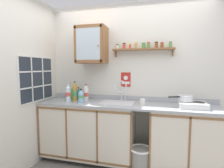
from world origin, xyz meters
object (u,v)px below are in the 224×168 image
bottle_juice_amber_1 (75,92)px  bottle_opaque_white_3 (86,93)px  saucepan (185,98)px  trash_bin (140,160)px  mug (143,102)px  hot_plate_stove (192,105)px  warning_sign (126,80)px  sink (118,104)px  bottle_water_blue_5 (81,96)px  wall_cabinet (92,45)px  bottle_detergent_teal_2 (79,94)px  bottle_soda_green_0 (73,94)px  bottle_water_clear_4 (68,94)px

bottle_juice_amber_1 → bottle_opaque_white_3: bearing=16.3°
saucepan → trash_bin: size_ratio=0.90×
saucepan → mug: saucepan is taller
hot_plate_stove → warning_sign: size_ratio=1.51×
warning_sign → saucepan: bearing=-17.2°
sink → bottle_water_blue_5: bearing=-166.4°
bottle_opaque_white_3 → wall_cabinet: size_ratio=0.48×
sink → saucepan: (0.98, -0.04, 0.14)m
bottle_detergent_teal_2 → warning_sign: size_ratio=0.92×
sink → wall_cabinet: 1.05m
bottle_detergent_teal_2 → mug: bottle_detergent_teal_2 is taller
wall_cabinet → bottle_detergent_teal_2: bearing=-177.4°
bottle_detergent_teal_2 → wall_cabinet: (0.24, 0.01, 0.82)m
bottle_soda_green_0 → bottle_water_blue_5: 0.32m
bottle_detergent_teal_2 → bottle_water_clear_4: 0.22m
saucepan → bottle_water_clear_4: (-1.77, -0.09, 0.01)m
bottle_water_clear_4 → warning_sign: bearing=23.1°
hot_plate_stove → bottle_detergent_teal_2: 1.78m
sink → bottle_detergent_teal_2: sink is taller
bottle_opaque_white_3 → wall_cabinet: bearing=39.9°
wall_cabinet → warning_sign: (0.54, 0.16, -0.57)m
sink → saucepan: bearing=-2.3°
sink → mug: 0.40m
sink → bottle_detergent_teal_2: (-0.70, 0.07, 0.11)m
warning_sign → bottle_detergent_teal_2: bearing=-167.8°
saucepan → bottle_soda_green_0: bearing=176.4°
bottle_juice_amber_1 → wall_cabinet: wall_cabinet is taller
sink → hot_plate_stove: bearing=-3.3°
bottle_opaque_white_3 → warning_sign: warning_sign is taller
bottle_water_clear_4 → bottle_detergent_teal_2: bearing=66.9°
bottle_water_clear_4 → wall_cabinet: 0.88m
bottle_soda_green_0 → bottle_water_blue_5: size_ratio=1.09×
hot_plate_stove → bottle_opaque_white_3: (-1.61, 0.08, 0.09)m
saucepan → wall_cabinet: size_ratio=0.58×
saucepan → trash_bin: bearing=-161.2°
saucepan → wall_cabinet: 1.65m
hot_plate_stove → trash_bin: size_ratio=0.94×
bottle_water_blue_5 → mug: 0.95m
bottle_detergent_teal_2 → mug: (1.09, -0.14, -0.05)m
bottle_opaque_white_3 → mug: bottle_opaque_white_3 is taller
wall_cabinet → bottle_opaque_white_3: bearing=-140.1°
bottle_water_clear_4 → trash_bin: bottle_water_clear_4 is taller
hot_plate_stove → saucepan: bearing=166.1°
bottle_opaque_white_3 → bottle_water_blue_5: bearing=-98.9°
bottle_water_blue_5 → trash_bin: (0.95, -0.10, -0.86)m
saucepan → trash_bin: saucepan is taller
mug → saucepan: bearing=2.5°
wall_cabinet → bottle_water_clear_4: bearing=-147.1°
mug → warning_sign: 0.53m
sink → bottle_opaque_white_3: size_ratio=1.82×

